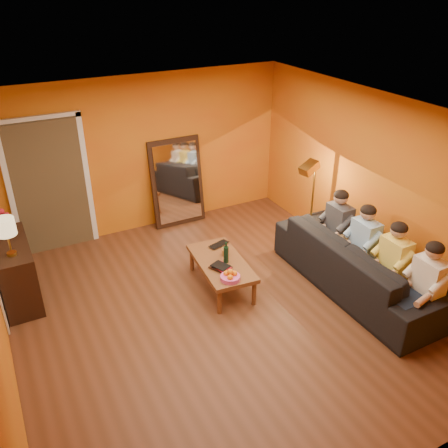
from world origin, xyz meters
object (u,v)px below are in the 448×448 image
sideboard (16,271)px  dog (351,257)px  laptop (221,246)px  tumbler (225,252)px  table_lamp (8,237)px  wine_bottle (226,252)px  mirror_frame (177,182)px  sofa (360,264)px  person_mid_right (364,245)px  floor_lamp (312,206)px  person_far_right (338,228)px  coffee_table (221,274)px  person_far_left (427,286)px  vase (6,229)px  person_mid_left (393,264)px

sideboard → dog: bearing=-21.7°
laptop → tumbler: bearing=-121.3°
table_lamp → wine_bottle: bearing=-16.9°
mirror_frame → sofa: 3.38m
sideboard → person_mid_right: bearing=-23.0°
dog → mirror_frame: bearing=97.6°
table_lamp → laptop: size_ratio=1.61×
table_lamp → dog: bearing=-18.1°
person_mid_right → floor_lamp: bearing=91.5°
sideboard → person_far_right: size_ratio=0.97×
sofa → coffee_table: (-1.69, 0.91, -0.18)m
sofa → person_far_left: (0.13, -1.00, 0.22)m
coffee_table → table_lamp: bearing=169.1°
floor_lamp → vase: bearing=155.5°
floor_lamp → wine_bottle: floor_lamp is taller
mirror_frame → person_far_left: 4.33m
person_mid_left → vase: size_ratio=5.91×
floor_lamp → tumbler: size_ratio=13.24×
person_far_left → laptop: bearing=125.9°
sofa → dog: sofa is taller
floor_lamp → person_mid_left: size_ratio=1.18×
mirror_frame → floor_lamp: bearing=-48.7°
person_mid_left → coffee_table: bearing=143.2°
coffee_table → laptop: (0.18, 0.35, 0.22)m
floor_lamp → person_mid_left: bearing=-101.4°
floor_lamp → vase: floor_lamp is taller
person_far_left → laptop: size_ratio=3.84×
mirror_frame → dog: bearing=-61.5°
coffee_table → person_far_right: bearing=-2.9°
tumbler → laptop: (0.06, 0.23, -0.04)m
floor_lamp → person_mid_right: 1.17m
table_lamp → sofa: 4.61m
sideboard → table_lamp: (0.00, -0.30, 0.68)m
floor_lamp → wine_bottle: (-1.74, -0.40, -0.14)m
person_far_right → mirror_frame: bearing=123.5°
dog → wine_bottle: (-1.70, 0.62, 0.23)m
table_lamp → coffee_table: 2.80m
sofa → person_mid_left: (0.13, -0.45, 0.22)m
person_far_left → tumbler: 2.65m
sideboard → tumbler: 2.83m
coffee_table → person_far_left: bearing=-41.1°
wine_bottle → tumbler: bearing=67.6°
mirror_frame → table_lamp: size_ratio=2.98×
coffee_table → person_far_right: person_far_right is taller
person_mid_left → wine_bottle: bearing=143.4°
person_mid_left → person_far_right: bearing=90.0°
sideboard → wine_bottle: size_ratio=3.81×
person_far_right → vase: size_ratio=5.91×
table_lamp → person_mid_right: size_ratio=0.42×
person_far_left → person_mid_right: 1.10m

